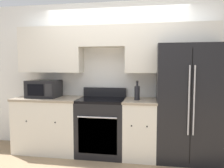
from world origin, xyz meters
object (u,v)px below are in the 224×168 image
Objects in this scene: refrigerator at (186,102)px; microwave at (44,89)px; oven_range at (102,126)px; bottle at (137,92)px.

microwave is at bearing -178.86° from refrigerator.
microwave is at bearing 178.58° from oven_range.
refrigerator is 0.80m from bottle.
refrigerator is (1.37, 0.07, 0.43)m from oven_range.
bottle is at bearing -1.99° from microwave.
refrigerator reaches higher than bottle.
bottle reaches higher than microwave.
oven_range is 1.20m from microwave.
refrigerator is at bearing 3.07° from oven_range.
microwave is at bearing 178.01° from bottle.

